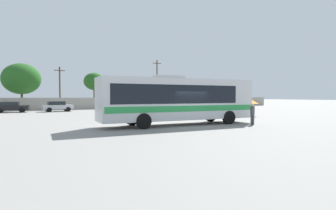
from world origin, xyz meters
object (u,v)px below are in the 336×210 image
at_px(roadside_tree_left, 21,79).
at_px(coach_bus_silver_green, 177,99).
at_px(attendant_by_bus_door, 252,113).
at_px(vendor_umbrella_near_gate_orange, 248,101).
at_px(parked_car_leftmost_black, 11,107).
at_px(roadside_tree_midleft, 94,81).
at_px(utility_pole_far, 60,87).
at_px(utility_pole_near, 157,83).
at_px(parked_car_second_silver, 57,106).
at_px(roadside_tree_midright, 116,88).
at_px(roadside_tree_right, 151,86).

bearing_deg(roadside_tree_left, coach_bus_silver_green, -71.19).
bearing_deg(coach_bus_silver_green, attendant_by_bus_door, -25.45).
bearing_deg(coach_bus_silver_green, roadside_tree_left, 108.81).
relative_size(vendor_umbrella_near_gate_orange, parked_car_leftmost_black, 0.50).
bearing_deg(roadside_tree_midleft, attendant_by_bus_door, -84.41).
bearing_deg(utility_pole_far, coach_bus_silver_green, -81.28).
bearing_deg(utility_pole_near, roadside_tree_midleft, 163.06).
bearing_deg(vendor_umbrella_near_gate_orange, attendant_by_bus_door, -133.26).
bearing_deg(attendant_by_bus_door, parked_car_leftmost_black, 122.65).
bearing_deg(attendant_by_bus_door, roadside_tree_midleft, 95.59).
xyz_separation_m(vendor_umbrella_near_gate_orange, parked_car_second_silver, (-17.66, 18.99, -0.85)).
relative_size(roadside_tree_midleft, roadside_tree_midright, 1.16).
relative_size(parked_car_leftmost_black, parked_car_second_silver, 1.07).
bearing_deg(parked_car_second_silver, attendant_by_bus_door, -66.43).
height_order(roadside_tree_midleft, roadside_tree_right, roadside_tree_midleft).
height_order(vendor_umbrella_near_gate_orange, utility_pole_far, utility_pole_far).
relative_size(parked_car_second_silver, roadside_tree_right, 0.66).
distance_m(coach_bus_silver_green, vendor_umbrella_near_gate_orange, 12.39).
distance_m(roadside_tree_left, roadside_tree_right, 24.54).
bearing_deg(roadside_tree_midright, roadside_tree_right, -2.99).
xyz_separation_m(utility_pole_near, utility_pole_far, (-18.08, 0.80, -1.10)).
height_order(roadside_tree_left, roadside_tree_right, roadside_tree_left).
xyz_separation_m(attendant_by_bus_door, roadside_tree_midright, (0.97, 37.35, 2.89)).
relative_size(attendant_by_bus_door, roadside_tree_midleft, 0.24).
height_order(parked_car_second_silver, roadside_tree_midright, roadside_tree_midright).
bearing_deg(roadside_tree_right, vendor_umbrella_near_gate_orange, -94.05).
bearing_deg(attendant_by_bus_door, roadside_tree_midright, 88.51).
xyz_separation_m(utility_pole_far, roadside_tree_midright, (10.99, 3.38, 0.04)).
bearing_deg(roadside_tree_left, parked_car_second_silver, -59.54).
xyz_separation_m(coach_bus_silver_green, roadside_tree_left, (-10.54, 30.95, 2.96)).
bearing_deg(vendor_umbrella_near_gate_orange, parked_car_second_silver, 132.93).
bearing_deg(parked_car_second_silver, roadside_tree_right, 29.40).
xyz_separation_m(roadside_tree_midright, roadside_tree_right, (7.58, -0.40, 0.56)).
bearing_deg(roadside_tree_left, utility_pole_far, 5.56).
bearing_deg(attendant_by_bus_door, roadside_tree_left, 115.21).
bearing_deg(attendant_by_bus_door, coach_bus_silver_green, 154.55).
bearing_deg(attendant_by_bus_door, utility_pole_far, 106.44).
bearing_deg(parked_car_leftmost_black, roadside_tree_right, 22.28).
distance_m(parked_car_second_silver, roadside_tree_midright, 17.09).
distance_m(coach_bus_silver_green, roadside_tree_midright, 35.47).
height_order(parked_car_leftmost_black, roadside_tree_midright, roadside_tree_midright).
relative_size(coach_bus_silver_green, roadside_tree_right, 1.96).
bearing_deg(parked_car_leftmost_black, attendant_by_bus_door, -57.35).
height_order(coach_bus_silver_green, roadside_tree_midleft, roadside_tree_midleft).
bearing_deg(coach_bus_silver_green, utility_pole_near, 66.65).
bearing_deg(roadside_tree_right, utility_pole_far, -170.87).
xyz_separation_m(vendor_umbrella_near_gate_orange, roadside_tree_midleft, (-10.00, 29.91, 3.38)).
xyz_separation_m(coach_bus_silver_green, utility_pole_near, (13.25, 30.70, 2.90)).
distance_m(coach_bus_silver_green, roadside_tree_right, 37.20).
bearing_deg(utility_pole_near, vendor_umbrella_near_gate_orange, -93.58).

